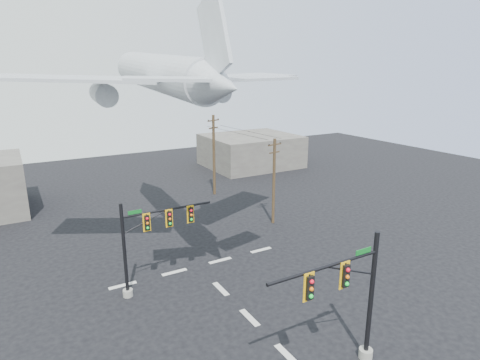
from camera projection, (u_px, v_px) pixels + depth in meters
ground at (287, 355)px, 22.07m from camera, size 120.00×120.00×0.00m
lane_markings at (239, 307)px, 26.53m from camera, size 14.00×21.20×0.01m
signal_mast_near at (352, 301)px, 20.12m from camera, size 6.95×0.81×7.38m
signal_mast_far at (148, 241)px, 27.58m from camera, size 6.75×0.75×6.78m
utility_pole_a at (274, 180)px, 40.06m from camera, size 1.74×0.46×8.74m
utility_pole_b at (214, 154)px, 49.46m from camera, size 1.91×0.92×9.99m
power_lines at (241, 132)px, 43.76m from camera, size 2.50×11.91×0.03m
airliner at (161, 74)px, 30.63m from camera, size 24.66×25.87×6.98m
building_right at (251, 151)px, 65.43m from camera, size 14.00×12.00×5.00m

